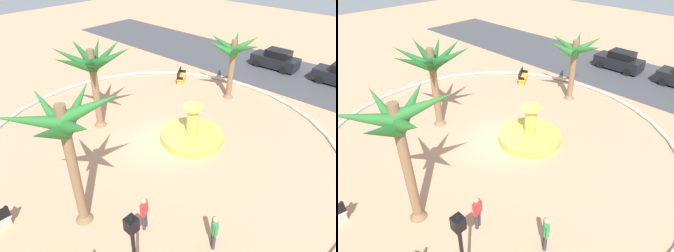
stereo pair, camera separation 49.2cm
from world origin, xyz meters
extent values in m
plane|color=tan|center=(0.00, 0.00, 0.00)|extent=(80.00, 80.00, 0.00)
torus|color=silver|center=(0.00, 0.00, 0.10)|extent=(20.06, 20.06, 0.20)
cube|color=#424247|center=(0.00, 14.43, 0.01)|extent=(48.00, 8.00, 0.03)
cylinder|color=gold|center=(1.32, 1.45, 0.23)|extent=(3.59, 3.59, 0.45)
cylinder|color=#19567F|center=(1.32, 1.45, 0.19)|extent=(3.16, 3.16, 0.34)
cylinder|color=gold|center=(1.32, 1.45, 1.26)|extent=(0.65, 0.65, 1.63)
cylinder|color=#F1C954|center=(1.32, 1.45, 2.14)|extent=(1.15, 1.15, 0.12)
cylinder|color=brown|center=(-0.14, 7.43, 2.12)|extent=(0.39, 0.39, 4.23)
cone|color=brown|center=(-0.14, 7.43, 0.25)|extent=(0.75, 0.75, 0.50)
cone|color=#28702D|center=(0.82, 7.30, 3.90)|extent=(2.17, 0.85, 1.20)
cone|color=#28702D|center=(0.27, 8.29, 3.86)|extent=(1.42, 2.14, 1.26)
cone|color=#28702D|center=(-0.54, 8.30, 3.89)|extent=(1.40, 2.15, 1.22)
cone|color=#28702D|center=(-1.09, 7.42, 3.86)|extent=(2.11, 0.59, 1.27)
cone|color=#28702D|center=(-0.63, 6.68, 3.75)|extent=(1.59, 2.03, 1.47)
cone|color=#28702D|center=(0.40, 6.73, 3.74)|extent=(1.69, 1.97, 1.49)
cylinder|color=brown|center=(-3.83, -1.21, 2.42)|extent=(0.41, 0.41, 4.84)
cone|color=brown|center=(-3.83, -1.21, 0.25)|extent=(0.79, 0.79, 0.50)
cone|color=#1E6028|center=(-2.72, -1.32, 4.43)|extent=(2.47, 0.80, 1.35)
cone|color=#1E6028|center=(-3.11, -0.42, 4.33)|extent=(2.02, 2.15, 1.53)
cone|color=#1E6028|center=(-3.88, -0.17, 4.26)|extent=(0.67, 2.38, 1.64)
cone|color=#1E6028|center=(-4.51, -0.43, 4.25)|extent=(1.96, 2.14, 1.65)
cone|color=#1E6028|center=(-4.94, -1.09, 4.43)|extent=(2.47, 0.83, 1.34)
cone|color=#1E6028|center=(-4.67, -1.87, 4.31)|extent=(2.22, 1.91, 1.56)
cone|color=#1E6028|center=(-3.81, -2.27, 4.30)|extent=(0.61, 2.39, 1.58)
cone|color=#1E6028|center=(-2.98, -1.94, 4.44)|extent=(2.21, 2.00, 1.33)
cylinder|color=brown|center=(1.70, -6.05, 2.71)|extent=(0.39, 0.39, 5.42)
cone|color=brown|center=(1.70, -6.05, 0.25)|extent=(0.73, 0.73, 0.50)
cone|color=#28702D|center=(2.64, -6.14, 5.00)|extent=(2.16, 0.76, 1.34)
cone|color=#28702D|center=(2.11, -5.15, 5.15)|extent=(1.39, 2.18, 1.08)
cone|color=#28702D|center=(1.30, -5.25, 4.91)|extent=(1.44, 2.10, 1.50)
cone|color=#28702D|center=(0.82, -6.06, 4.88)|extent=(2.06, 0.59, 1.55)
cone|color=#28702D|center=(1.33, -6.95, 5.07)|extent=(1.34, 2.18, 1.22)
cone|color=#28702D|center=(2.24, -6.76, 4.90)|extent=(1.69, 1.98, 1.52)
cube|color=black|center=(-0.45, -8.19, 0.59)|extent=(0.45, 0.10, 0.24)
cube|color=gold|center=(-4.42, 7.17, 0.45)|extent=(1.26, 1.62, 0.12)
cube|color=black|center=(-4.60, 7.06, 0.75)|extent=(0.91, 1.40, 0.50)
cube|color=gold|center=(-4.42, 7.17, 0.20)|extent=(1.16, 1.49, 0.39)
cube|color=black|center=(-4.81, 7.81, 0.59)|extent=(0.43, 0.30, 0.24)
cube|color=black|center=(-4.02, 6.53, 0.59)|extent=(0.43, 0.30, 0.24)
cube|color=black|center=(5.62, -6.58, 3.44)|extent=(0.32, 0.32, 0.44)
sphere|color=#F2EDCC|center=(5.62, -6.58, 3.44)|extent=(0.22, 0.22, 0.22)
cone|color=black|center=(5.62, -6.58, 3.72)|extent=(0.20, 0.20, 0.18)
cylinder|color=#33333D|center=(3.89, -4.70, 0.42)|extent=(0.14, 0.14, 0.83)
cylinder|color=#33333D|center=(3.82, -4.53, 0.42)|extent=(0.14, 0.14, 0.83)
cube|color=red|center=(3.85, -4.61, 1.11)|extent=(0.32, 0.39, 0.56)
sphere|color=tan|center=(3.85, -4.61, 1.51)|extent=(0.22, 0.22, 0.22)
cylinder|color=red|center=(3.94, -4.82, 1.11)|extent=(0.09, 0.09, 0.53)
cylinder|color=red|center=(3.77, -4.41, 1.11)|extent=(0.09, 0.09, 0.53)
cylinder|color=#33333D|center=(6.42, -3.52, 0.42)|extent=(0.14, 0.14, 0.83)
cylinder|color=#33333D|center=(6.29, -3.40, 0.42)|extent=(0.14, 0.14, 0.83)
cube|color=#338C4C|center=(6.36, -3.46, 1.11)|extent=(0.38, 0.38, 0.56)
sphere|color=tan|center=(6.36, -3.46, 1.51)|extent=(0.22, 0.22, 0.22)
cylinder|color=#338C4C|center=(6.52, -3.61, 1.11)|extent=(0.09, 0.09, 0.53)
cylinder|color=#338C4C|center=(6.20, -3.31, 1.11)|extent=(0.09, 0.09, 0.53)
cube|color=black|center=(-0.38, 15.10, 0.64)|extent=(4.02, 1.75, 0.90)
cube|color=black|center=(-0.18, 15.10, 1.36)|extent=(2.02, 1.47, 0.60)
cube|color=#333D47|center=(-1.08, 15.09, 1.28)|extent=(0.31, 1.36, 0.51)
cylinder|color=black|center=(-1.61, 14.23, 0.32)|extent=(0.64, 0.23, 0.64)
cylinder|color=black|center=(-1.63, 15.93, 0.32)|extent=(0.64, 0.23, 0.64)
cylinder|color=black|center=(0.87, 14.26, 0.32)|extent=(0.64, 0.23, 0.64)
cylinder|color=black|center=(0.85, 15.96, 0.32)|extent=(0.64, 0.23, 0.64)
cylinder|color=black|center=(3.83, 14.38, 0.32)|extent=(0.64, 0.22, 0.64)
cylinder|color=black|center=(3.82, 16.08, 0.32)|extent=(0.64, 0.22, 0.64)
camera|label=1|loc=(9.92, -9.74, 9.95)|focal=31.70mm
camera|label=2|loc=(10.28, -9.40, 9.95)|focal=31.70mm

